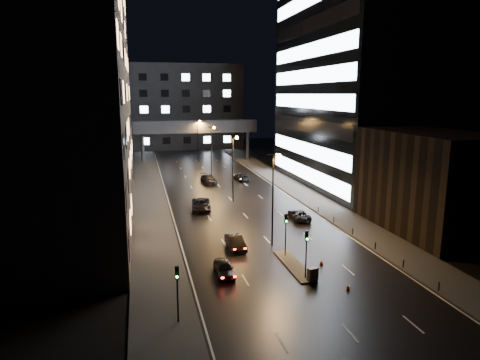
{
  "coord_description": "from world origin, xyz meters",
  "views": [
    {
      "loc": [
        -13.64,
        -34.55,
        16.32
      ],
      "look_at": [
        0.38,
        24.93,
        4.0
      ],
      "focal_mm": 32.0,
      "sensor_mm": 36.0,
      "label": 1
    }
  ],
  "objects_px": {
    "car_away_b": "(235,242)",
    "car_toward_b": "(241,177)",
    "car_away_a": "(224,268)",
    "car_away_d": "(209,179)",
    "car_toward_a": "(299,215)",
    "car_away_c": "(201,205)",
    "utility_cabinet": "(313,274)"
  },
  "relations": [
    {
      "from": "car_away_b",
      "to": "car_toward_b",
      "type": "distance_m",
      "value": 36.85
    },
    {
      "from": "car_away_a",
      "to": "car_away_b",
      "type": "bearing_deg",
      "value": 68.7
    },
    {
      "from": "car_away_d",
      "to": "car_toward_a",
      "type": "relative_size",
      "value": 1.18
    },
    {
      "from": "car_toward_b",
      "to": "car_away_c",
      "type": "bearing_deg",
      "value": 55.32
    },
    {
      "from": "car_away_a",
      "to": "car_away_d",
      "type": "distance_m",
      "value": 41.1
    },
    {
      "from": "car_away_a",
      "to": "utility_cabinet",
      "type": "xyz_separation_m",
      "value": [
        7.34,
        -3.19,
        0.06
      ]
    },
    {
      "from": "car_toward_b",
      "to": "utility_cabinet",
      "type": "bearing_deg",
      "value": 78.36
    },
    {
      "from": "car_away_a",
      "to": "car_away_b",
      "type": "xyz_separation_m",
      "value": [
        2.53,
        6.52,
        0.04
      ]
    },
    {
      "from": "car_away_d",
      "to": "utility_cabinet",
      "type": "relative_size",
      "value": 4.76
    },
    {
      "from": "car_away_d",
      "to": "car_away_c",
      "type": "bearing_deg",
      "value": -107.32
    },
    {
      "from": "car_away_b",
      "to": "car_toward_a",
      "type": "distance_m",
      "value": 13.71
    },
    {
      "from": "car_away_c",
      "to": "car_away_a",
      "type": "bearing_deg",
      "value": -86.43
    },
    {
      "from": "car_away_b",
      "to": "car_toward_b",
      "type": "height_order",
      "value": "car_toward_b"
    },
    {
      "from": "car_away_c",
      "to": "car_toward_b",
      "type": "relative_size",
      "value": 1.13
    },
    {
      "from": "utility_cabinet",
      "to": "car_away_a",
      "type": "bearing_deg",
      "value": 143.07
    },
    {
      "from": "car_toward_a",
      "to": "utility_cabinet",
      "type": "relative_size",
      "value": 4.04
    },
    {
      "from": "car_away_b",
      "to": "car_away_c",
      "type": "height_order",
      "value": "car_away_c"
    },
    {
      "from": "car_toward_b",
      "to": "car_away_a",
      "type": "bearing_deg",
      "value": 68.35
    },
    {
      "from": "car_away_b",
      "to": "car_away_d",
      "type": "xyz_separation_m",
      "value": [
        2.61,
        34.26,
        0.09
      ]
    },
    {
      "from": "car_away_b",
      "to": "utility_cabinet",
      "type": "height_order",
      "value": "car_away_b"
    },
    {
      "from": "utility_cabinet",
      "to": "car_away_d",
      "type": "bearing_deg",
      "value": 79.39
    },
    {
      "from": "car_away_b",
      "to": "car_toward_b",
      "type": "xyz_separation_m",
      "value": [
        9.15,
        35.7,
        0.02
      ]
    },
    {
      "from": "car_away_d",
      "to": "car_toward_b",
      "type": "height_order",
      "value": "car_away_d"
    },
    {
      "from": "car_toward_a",
      "to": "car_away_a",
      "type": "bearing_deg",
      "value": 53.2
    },
    {
      "from": "car_away_b",
      "to": "utility_cabinet",
      "type": "distance_m",
      "value": 10.83
    },
    {
      "from": "car_away_c",
      "to": "utility_cabinet",
      "type": "xyz_separation_m",
      "value": [
        6.18,
        -26.04,
        -0.06
      ]
    },
    {
      "from": "car_away_a",
      "to": "car_toward_a",
      "type": "relative_size",
      "value": 0.83
    },
    {
      "from": "car_away_a",
      "to": "car_away_d",
      "type": "relative_size",
      "value": 0.71
    },
    {
      "from": "utility_cabinet",
      "to": "car_toward_b",
      "type": "bearing_deg",
      "value": 71.07
    },
    {
      "from": "car_away_b",
      "to": "utility_cabinet",
      "type": "relative_size",
      "value": 3.72
    },
    {
      "from": "car_away_b",
      "to": "car_away_c",
      "type": "bearing_deg",
      "value": 92.68
    },
    {
      "from": "car_away_a",
      "to": "car_away_d",
      "type": "height_order",
      "value": "car_away_d"
    }
  ]
}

